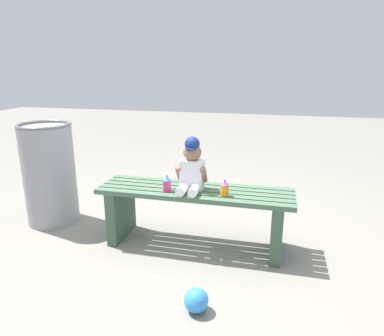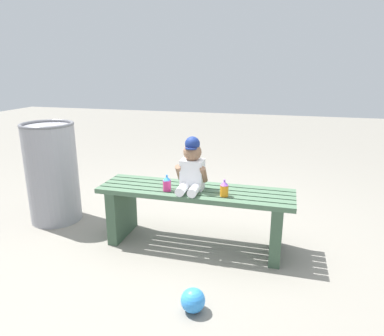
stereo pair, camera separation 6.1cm
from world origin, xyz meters
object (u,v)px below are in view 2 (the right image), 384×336
Objects in this scene: park_bench at (195,208)px; sippy_cup_left at (167,183)px; child_figure at (192,167)px; sippy_cup_right at (224,188)px; trash_bin at (52,172)px; toy_ball at (193,300)px.

park_bench is 11.96× the size of sippy_cup_left.
park_bench is 3.67× the size of child_figure.
sippy_cup_left is 0.43m from sippy_cup_right.
park_bench is at bearing -5.41° from trash_bin.
sippy_cup_left is at bearing 180.00° from sippy_cup_right.
sippy_cup_left is at bearing -155.14° from park_bench.
sippy_cup_right is (0.43, 0.00, 0.00)m from sippy_cup_left.
park_bench is 10.37× the size of toy_ball.
trash_bin is (-1.33, 0.14, -0.19)m from child_figure.
park_bench is 0.83m from toy_ball.
toy_ball is at bearing -74.30° from child_figure.
sippy_cup_right is at bearing -20.48° from park_bench.
sippy_cup_right reaches higher than toy_ball.
sippy_cup_right is at bearing -16.27° from child_figure.
park_bench is at bearing 24.86° from sippy_cup_left.
trash_bin reaches higher than sippy_cup_left.
sippy_cup_right is at bearing -7.78° from trash_bin.
sippy_cup_left is 1.00× the size of sippy_cup_right.
child_figure is 3.26× the size of sippy_cup_right.
sippy_cup_left is at bearing 119.48° from toy_ball.
toy_ball is 0.16× the size of trash_bin.
toy_ball is 1.83m from trash_bin.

